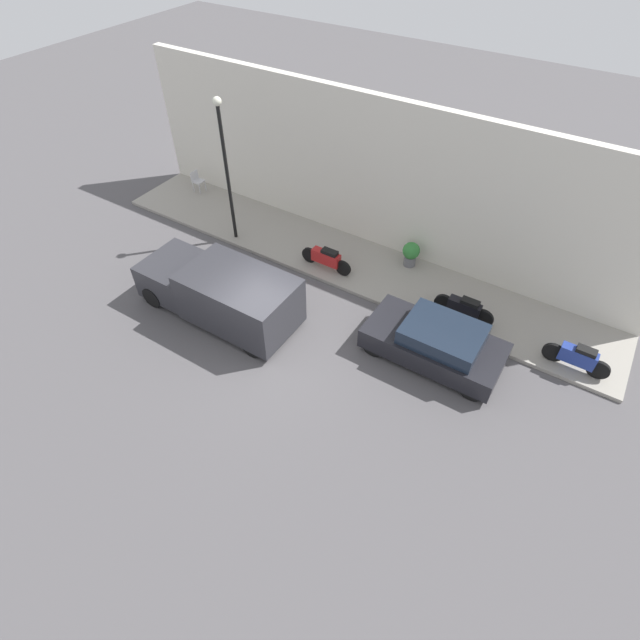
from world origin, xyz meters
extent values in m
plane|color=#514F51|center=(0.00, 0.00, 0.00)|extent=(60.00, 60.00, 0.00)
cube|color=gray|center=(4.60, 0.00, 0.06)|extent=(2.76, 18.34, 0.12)
cube|color=silver|center=(6.13, 0.00, 2.61)|extent=(0.30, 18.34, 5.22)
cube|color=black|center=(2.08, -4.28, 0.49)|extent=(1.83, 3.84, 0.62)
cube|color=#192333|center=(2.08, -4.47, 1.03)|extent=(1.61, 2.11, 0.45)
cylinder|color=black|center=(1.29, -2.83, 0.32)|extent=(0.20, 0.64, 0.64)
cylinder|color=black|center=(2.88, -2.83, 0.32)|extent=(0.20, 0.64, 0.64)
cylinder|color=black|center=(1.29, -5.72, 0.32)|extent=(0.20, 0.64, 0.64)
cylinder|color=black|center=(2.88, -5.72, 0.32)|extent=(0.20, 0.64, 0.64)
cube|color=#2D2D33|center=(0.30, 1.13, 0.97)|extent=(2.02, 3.32, 1.54)
cube|color=#2D2D33|center=(0.30, 3.68, 0.73)|extent=(1.92, 1.79, 1.08)
cube|color=#192333|center=(0.30, 3.95, 1.04)|extent=(1.71, 0.98, 0.43)
cylinder|color=black|center=(-0.58, 3.97, 0.35)|extent=(0.22, 0.70, 0.70)
cylinder|color=black|center=(1.18, 3.97, 0.35)|extent=(0.22, 0.70, 0.70)
cylinder|color=black|center=(-0.58, 0.07, 0.35)|extent=(0.22, 0.70, 0.70)
cylinder|color=black|center=(1.18, 0.07, 0.35)|extent=(0.22, 0.70, 0.70)
cube|color=navy|center=(3.68, -7.77, 0.60)|extent=(0.30, 0.94, 0.46)
cube|color=black|center=(3.68, -7.90, 0.89)|extent=(0.27, 0.51, 0.12)
cylinder|color=black|center=(3.68, -7.18, 0.41)|extent=(0.10, 0.59, 0.59)
cylinder|color=black|center=(3.68, -8.37, 0.41)|extent=(0.10, 0.59, 0.59)
cube|color=#B21E1E|center=(3.79, 0.32, 0.57)|extent=(0.30, 1.01, 0.43)
cube|color=black|center=(3.79, 0.18, 0.84)|extent=(0.27, 0.55, 0.12)
cylinder|color=black|center=(3.79, 0.99, 0.39)|extent=(0.10, 0.55, 0.55)
cylinder|color=black|center=(3.79, -0.35, 0.39)|extent=(0.10, 0.55, 0.55)
cube|color=black|center=(3.91, -4.47, 0.59)|extent=(0.30, 0.98, 0.40)
cube|color=black|center=(3.91, -4.60, 0.85)|extent=(0.27, 0.54, 0.12)
cylinder|color=black|center=(3.91, -3.86, 0.44)|extent=(0.10, 0.64, 0.64)
cylinder|color=black|center=(3.91, -5.08, 0.44)|extent=(0.10, 0.64, 0.64)
cylinder|color=black|center=(3.59, 4.09, 2.51)|extent=(0.12, 0.12, 4.78)
sphere|color=silver|center=(3.59, 4.09, 4.98)|extent=(0.28, 0.28, 0.28)
cylinder|color=slate|center=(5.47, -1.99, 0.30)|extent=(0.40, 0.40, 0.36)
sphere|color=#337F38|center=(5.47, -1.99, 0.71)|extent=(0.58, 0.58, 0.58)
cube|color=silver|center=(5.32, 7.39, 0.58)|extent=(0.40, 0.40, 0.04)
cube|color=silver|center=(5.32, 7.57, 0.77)|extent=(0.40, 0.04, 0.36)
cylinder|color=silver|center=(5.15, 7.22, 0.34)|extent=(0.04, 0.04, 0.44)
cylinder|color=silver|center=(5.49, 7.22, 0.34)|extent=(0.04, 0.04, 0.44)
cylinder|color=silver|center=(5.15, 7.56, 0.34)|extent=(0.04, 0.04, 0.44)
cylinder|color=silver|center=(5.49, 7.56, 0.34)|extent=(0.04, 0.04, 0.44)
camera|label=1|loc=(-7.60, -6.66, 10.74)|focal=28.00mm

